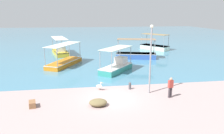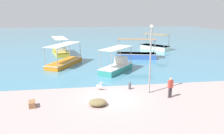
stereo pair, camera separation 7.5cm
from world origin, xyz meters
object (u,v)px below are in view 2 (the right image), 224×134
Objects in this scene: fishing_boat_outer at (117,66)px; fishing_boat_center at (155,47)px; fishing_boat_near_right at (64,62)px; pelican at (99,86)px; fishing_boat_far_right at (60,51)px; fisherman_standing at (170,87)px; fishing_boat_near_left at (136,55)px; lamp_post at (150,56)px; mooring_bollard at (130,85)px; cargo_crate at (32,104)px; net_pile at (98,102)px.

fishing_boat_outer is 0.94× the size of fishing_boat_center.
pelican is (3.70, -10.18, -0.13)m from fishing_boat_near_right.
fishing_boat_near_right is (1.20, -8.19, -0.08)m from fishing_boat_far_right.
fishing_boat_near_left is at bearing 85.54° from fisherman_standing.
pelican is at bearing 162.98° from lamp_post.
fishing_boat_outer is 14.35m from fishing_boat_far_right.
fishing_boat_near_left reaches higher than fishing_boat_outer.
fisherman_standing is (2.79, -2.44, 0.55)m from mooring_bollard.
fisherman_standing is at bearing -106.18° from fishing_boat_center.
fishing_boat_far_right is (-7.52, 12.22, -0.05)m from fishing_boat_outer.
fishing_boat_center is 29.39m from cargo_crate.
net_pile is at bearing -113.37° from fishing_boat_near_left.
pelican is 0.14× the size of lamp_post.
net_pile is (-0.40, -3.32, -0.13)m from pelican.
mooring_bollard is at bearing -2.68° from pelican.
pelican is 5.24m from lamp_post.
pelican is 6.12m from fisherman_standing.
fishing_boat_near_left is 15.02m from lamp_post.
lamp_post reaches higher than pelican.
fishing_boat_outer is 6.13× the size of cargo_crate.
fishing_boat_near_left is 18.08m from net_pile.
fisherman_standing is (2.91, -8.72, 0.27)m from fishing_boat_outer.
net_pile is at bearing -172.80° from fisherman_standing.
fishing_boat_outer reaches higher than fishing_boat_near_right.
net_pile is at bearing -117.81° from fishing_boat_center.
fishing_boat_near_left is 9.38× the size of mooring_bollard.
pelican is (-2.62, -6.15, -0.26)m from fishing_boat_outer.
cargo_crate is at bearing -126.61° from fishing_boat_near_left.
fishing_boat_outer is at bearing -32.50° from fishing_boat_near_right.
lamp_post reaches higher than fishing_boat_near_left.
pelican is 1.20× the size of mooring_bollard.
mooring_bollard is 3.74m from fisherman_standing.
pelican is at bearing 155.11° from fisherman_standing.
fishing_boat_near_left reaches higher than mooring_bollard.
net_pile is at bearing -78.30° from fishing_boat_far_right.
lamp_post is at bearing 136.36° from fisherman_standing.
fishing_boat_center reaches higher than cargo_crate.
fishing_boat_near_right reaches higher than net_pile.
mooring_bollard is (6.44, -10.31, -0.15)m from fishing_boat_near_right.
fishing_boat_near_left is 15.89m from fisherman_standing.
lamp_post reaches higher than cargo_crate.
net_pile is (-5.93, -0.75, -0.66)m from fisherman_standing.
fishing_boat_outer is 9.20m from fisherman_standing.
fisherman_standing is at bearing -43.64° from lamp_post.
cargo_crate is at bearing -126.56° from fishing_boat_center.
fishing_boat_near_right is at bearing 124.50° from lamp_post.
fishing_boat_outer is at bearing 66.91° from pelican.
cargo_crate is (-10.73, -0.27, -0.69)m from fisherman_standing.
fishing_boat_far_right is at bearing 89.17° from cargo_crate.
fisherman_standing is (1.35, -1.29, -2.35)m from lamp_post.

